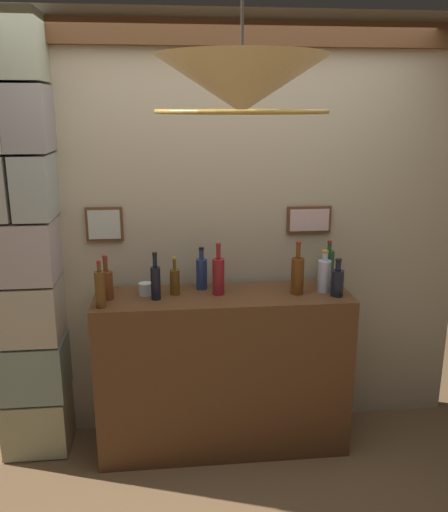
# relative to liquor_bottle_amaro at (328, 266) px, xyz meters

# --- Properties ---
(panelled_rear_partition) EXTENTS (3.13, 0.15, 2.60)m
(panelled_rear_partition) POSITION_rel_liquor_bottle_amaro_xyz_m (-0.67, 0.16, 0.26)
(panelled_rear_partition) COLOR #BCAD8E
(panelled_rear_partition) RESTS_ON ground
(stone_pillar) EXTENTS (0.44, 0.39, 2.54)m
(stone_pillar) POSITION_rel_liquor_bottle_amaro_xyz_m (-1.82, -0.01, 0.20)
(stone_pillar) COLOR #AAAA84
(stone_pillar) RESTS_ON ground
(bar_shelf_unit) EXTENTS (1.51, 0.44, 1.00)m
(bar_shelf_unit) POSITION_rel_liquor_bottle_amaro_xyz_m (-0.67, -0.14, -0.61)
(bar_shelf_unit) COLOR brown
(bar_shelf_unit) RESTS_ON ground
(liquor_bottle_amaro) EXTENTS (0.07, 0.07, 0.27)m
(liquor_bottle_amaro) POSITION_rel_liquor_bottle_amaro_xyz_m (0.00, 0.00, 0.00)
(liquor_bottle_amaro) COLOR #1C4A27
(liquor_bottle_amaro) RESTS_ON bar_shelf_unit
(liquor_bottle_rye) EXTENTS (0.06, 0.06, 0.28)m
(liquor_bottle_rye) POSITION_rel_liquor_bottle_amaro_xyz_m (-1.06, -0.17, -0.00)
(liquor_bottle_rye) COLOR black
(liquor_bottle_rye) RESTS_ON bar_shelf_unit
(liquor_bottle_bourbon) EXTENTS (0.08, 0.08, 0.32)m
(liquor_bottle_bourbon) POSITION_rel_liquor_bottle_amaro_xyz_m (-0.24, -0.16, 0.00)
(liquor_bottle_bourbon) COLOR brown
(liquor_bottle_bourbon) RESTS_ON bar_shelf_unit
(liquor_bottle_brandy) EXTENTS (0.08, 0.08, 0.25)m
(liquor_bottle_brandy) POSITION_rel_liquor_bottle_amaro_xyz_m (-0.07, -0.14, -0.01)
(liquor_bottle_brandy) COLOR silver
(liquor_bottle_brandy) RESTS_ON bar_shelf_unit
(liquor_bottle_tequila) EXTENTS (0.07, 0.07, 0.26)m
(liquor_bottle_tequila) POSITION_rel_liquor_bottle_amaro_xyz_m (-0.79, -0.01, -0.01)
(liquor_bottle_tequila) COLOR navy
(liquor_bottle_tequila) RESTS_ON bar_shelf_unit
(liquor_bottle_vodka) EXTENTS (0.06, 0.06, 0.23)m
(liquor_bottle_vodka) POSITION_rel_liquor_bottle_amaro_xyz_m (-0.95, -0.10, -0.03)
(liquor_bottle_vodka) COLOR #5A3A12
(liquor_bottle_vodka) RESTS_ON bar_shelf_unit
(liquor_bottle_mezcal) EXTENTS (0.07, 0.07, 0.22)m
(liquor_bottle_mezcal) POSITION_rel_liquor_bottle_amaro_xyz_m (-0.01, -0.23, -0.03)
(liquor_bottle_mezcal) COLOR black
(liquor_bottle_mezcal) RESTS_ON bar_shelf_unit
(liquor_bottle_scotch) EXTENTS (0.07, 0.07, 0.31)m
(liquor_bottle_scotch) POSITION_rel_liquor_bottle_amaro_xyz_m (-0.70, -0.12, 0.00)
(liquor_bottle_scotch) COLOR maroon
(liquor_bottle_scotch) RESTS_ON bar_shelf_unit
(liquor_bottle_rum) EXTENTS (0.06, 0.06, 0.27)m
(liquor_bottle_rum) POSITION_rel_liquor_bottle_amaro_xyz_m (-1.36, -0.27, -0.00)
(liquor_bottle_rum) COLOR brown
(liquor_bottle_rum) RESTS_ON bar_shelf_unit
(liquor_bottle_port) EXTENTS (0.08, 0.08, 0.26)m
(liquor_bottle_port) POSITION_rel_liquor_bottle_amaro_xyz_m (-1.34, -0.14, -0.02)
(liquor_bottle_port) COLOR brown
(liquor_bottle_port) RESTS_ON bar_shelf_unit
(glass_tumbler_rocks) EXTENTS (0.08, 0.08, 0.07)m
(glass_tumbler_rocks) POSITION_rel_liquor_bottle_amaro_xyz_m (-1.13, -0.09, -0.08)
(glass_tumbler_rocks) COLOR silver
(glass_tumbler_rocks) RESTS_ON bar_shelf_unit
(pendant_lamp) EXTENTS (0.63, 0.63, 0.64)m
(pendant_lamp) POSITION_rel_liquor_bottle_amaro_xyz_m (-0.70, -1.10, 1.02)
(pendant_lamp) COLOR beige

